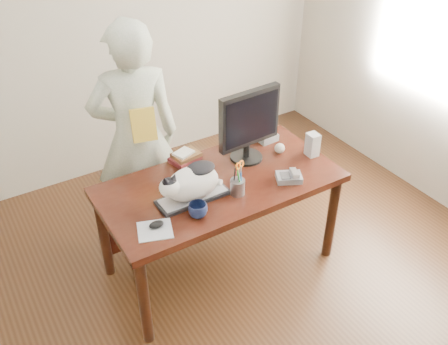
% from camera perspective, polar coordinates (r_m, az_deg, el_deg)
% --- Properties ---
extents(room, '(4.50, 4.50, 4.50)m').
position_cam_1_polar(room, '(2.57, 6.43, 3.22)').
color(room, black).
rests_on(room, ground).
extents(desk, '(1.60, 0.80, 0.75)m').
position_cam_1_polar(desk, '(3.46, -1.12, -2.34)').
color(desk, black).
rests_on(desk, ground).
extents(keyboard, '(0.47, 0.18, 0.03)m').
position_cam_1_polar(keyboard, '(3.16, -3.57, -2.81)').
color(keyboard, black).
rests_on(keyboard, desk).
extents(cat, '(0.45, 0.24, 0.26)m').
position_cam_1_polar(cat, '(3.08, -3.86, -1.16)').
color(cat, white).
rests_on(cat, keyboard).
extents(monitor, '(0.47, 0.24, 0.53)m').
position_cam_1_polar(monitor, '(3.38, 2.90, 5.74)').
color(monitor, black).
rests_on(monitor, desk).
extents(pen_cup, '(0.12, 0.12, 0.24)m').
position_cam_1_polar(pen_cup, '(3.17, 1.57, -1.45)').
color(pen_cup, gray).
rests_on(pen_cup, desk).
extents(mousepad, '(0.25, 0.24, 0.00)m').
position_cam_1_polar(mousepad, '(2.95, -7.90, -6.54)').
color(mousepad, '#B8BDC6').
rests_on(mousepad, desk).
extents(mouse, '(0.10, 0.08, 0.04)m').
position_cam_1_polar(mouse, '(2.96, -7.74, -5.91)').
color(mouse, black).
rests_on(mouse, mousepad).
extents(coffee_mug, '(0.16, 0.16, 0.09)m').
position_cam_1_polar(coffee_mug, '(3.00, -3.00, -4.32)').
color(coffee_mug, black).
rests_on(coffee_mug, desk).
extents(phone, '(0.20, 0.18, 0.08)m').
position_cam_1_polar(phone, '(3.34, 7.49, -0.49)').
color(phone, slate).
rests_on(phone, desk).
extents(speaker, '(0.08, 0.09, 0.17)m').
position_cam_1_polar(speaker, '(3.59, 10.08, 3.16)').
color(speaker, '#A7A7A9').
rests_on(speaker, desk).
extents(baseball, '(0.07, 0.07, 0.07)m').
position_cam_1_polar(baseball, '(3.61, 6.39, 2.77)').
color(baseball, white).
rests_on(baseball, desk).
extents(book_stack, '(0.23, 0.20, 0.08)m').
position_cam_1_polar(book_stack, '(3.51, -4.45, 1.82)').
color(book_stack, '#451214').
rests_on(book_stack, desk).
extents(calculator, '(0.15, 0.20, 0.06)m').
position_cam_1_polar(calculator, '(3.78, 4.57, 4.29)').
color(calculator, slate).
rests_on(calculator, desk).
extents(person, '(0.71, 0.55, 1.73)m').
position_cam_1_polar(person, '(3.62, -10.01, 3.95)').
color(person, silver).
rests_on(person, ground).
extents(held_book, '(0.18, 0.13, 0.23)m').
position_cam_1_polar(held_book, '(3.39, -9.19, 5.40)').
color(held_book, gold).
rests_on(held_book, person).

